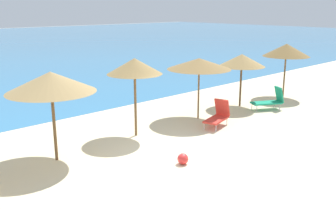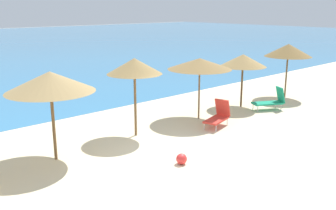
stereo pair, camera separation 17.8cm
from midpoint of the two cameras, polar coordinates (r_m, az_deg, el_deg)
ground_plane at (r=12.33m, az=-0.39°, el=-7.83°), size 160.00×160.00×0.00m
beach_umbrella_2 at (r=11.99m, az=-17.48°, el=3.29°), size 2.69×2.69×2.81m
beach_umbrella_3 at (r=13.79m, az=-5.38°, el=5.75°), size 2.01×2.01×2.90m
beach_umbrella_4 at (r=16.02m, az=4.35°, el=6.16°), size 2.69×2.69×2.61m
beach_umbrella_5 at (r=18.40m, az=10.68°, el=6.55°), size 2.20×2.20×2.52m
beach_umbrella_6 at (r=20.91m, az=17.01°, el=7.83°), size 2.41×2.41×2.82m
lounge_chair_1 at (r=15.43m, az=7.15°, el=-1.57°), size 1.45×0.92×1.06m
lounge_chair_3 at (r=18.44m, az=14.73°, el=0.69°), size 1.56×1.21×1.06m
beach_ball at (r=11.78m, az=1.79°, el=-8.03°), size 0.34×0.34×0.34m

